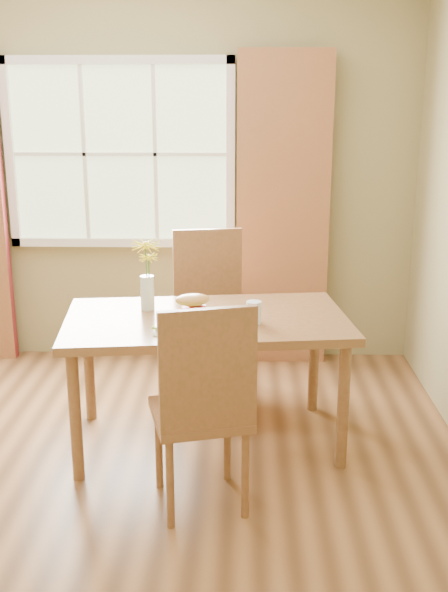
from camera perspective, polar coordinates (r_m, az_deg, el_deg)
room at (r=3.23m, az=-14.13°, el=6.10°), size 4.24×3.84×2.74m
window at (r=5.03m, az=-8.56°, el=11.48°), size 1.62×0.06×1.32m
curtain_right at (r=4.92m, az=4.86°, el=6.81°), size 0.65×0.08×2.20m
dining_table at (r=3.77m, az=-1.45°, el=-2.83°), size 1.61×1.03×0.74m
chair_near at (r=3.15m, az=-1.68°, el=-8.67°), size 0.53×0.53×1.03m
chair_far at (r=4.47m, az=-1.19°, el=-0.81°), size 0.52×0.52×1.07m
placemat at (r=3.59m, az=-1.97°, el=-2.45°), size 0.46×0.34×0.01m
plate at (r=3.59m, az=-3.18°, el=-2.32°), size 0.32×0.32×0.01m
croissant_sandwich at (r=3.62m, az=-2.61°, el=-0.91°), size 0.21×0.17×0.14m
water_glass at (r=3.63m, az=2.47°, el=-1.40°), size 0.08×0.08×0.12m
flower_vase at (r=3.84m, az=-6.37°, el=2.28°), size 0.16×0.16×0.40m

